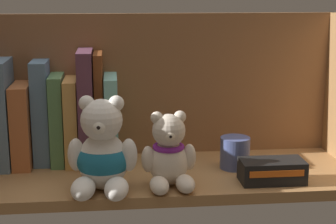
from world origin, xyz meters
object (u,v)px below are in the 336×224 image
book_5 (72,120)px  book_6 (87,106)px  book_7 (99,107)px  small_product_box (272,171)px  book_3 (42,112)px  teddy_bear_larger (102,154)px  book_2 (24,123)px  pillar_candle (235,153)px  book_1 (5,112)px  book_8 (111,118)px  teddy_bear_smaller (169,155)px  book_4 (58,118)px

book_5 → book_6: bearing=0.0°
book_7 → small_product_box: (30.98, -16.08, -8.96)cm
book_3 → teddy_bear_larger: (12.00, -16.91, -3.69)cm
small_product_box → book_7: bearing=152.6°
book_2 → book_6: 12.81cm
book_2 → book_7: 15.17cm
teddy_bear_larger → pillar_candle: size_ratio=2.71×
book_1 → pillar_candle: bearing=-10.0°
book_8 → pillar_candle: book_8 is taller
book_5 → small_product_box: (36.39, -16.08, -6.46)cm
teddy_bear_smaller → small_product_box: (18.71, 0.23, -3.71)cm
book_2 → book_5: bearing=0.0°
book_1 → small_product_box: 52.59cm
book_7 → pillar_candle: (26.01, -7.81, -7.94)cm
book_1 → small_product_box: size_ratio=1.82×
book_7 → teddy_bear_smaller: bearing=-53.1°
teddy_bear_larger → pillar_candle: 27.14cm
book_6 → pillar_candle: (28.49, -7.81, -8.22)cm
book_4 → teddy_bear_larger: 19.25cm
book_8 → teddy_bear_smaller: size_ratio=1.30×
book_6 → teddy_bear_smaller: book_6 is taller
teddy_bear_smaller → book_2: bearing=149.0°
book_2 → book_3: bearing=0.0°
book_3 → book_1: bearing=180.0°
book_7 → book_2: bearing=180.0°
teddy_bear_larger → book_3: bearing=125.4°
book_2 → book_7: bearing=0.0°
book_2 → book_3: 4.17cm
book_2 → teddy_bear_smaller: 31.76cm
book_4 → teddy_bear_larger: (8.89, -16.91, -2.33)cm
book_1 → book_5: book_1 is taller
book_6 → teddy_bear_smaller: 22.67cm
book_2 → book_7: size_ratio=0.73×
teddy_bear_smaller → book_3: bearing=145.3°
book_3 → book_4: 3.39cm
book_2 → book_4: bearing=0.0°
book_1 → book_2: 4.23cm
teddy_bear_larger → teddy_bear_smaller: bearing=3.0°
teddy_bear_larger → book_6: bearing=100.6°
book_7 → teddy_bear_larger: book_7 is taller
book_7 → pillar_candle: bearing=-16.7°
book_2 → teddy_bear_smaller: book_2 is taller
book_3 → book_4: book_3 is taller
book_1 → small_product_box: bearing=-18.0°
book_3 → book_6: (8.83, 0.00, 1.06)cm
book_4 → small_product_box: size_ratio=1.54×
book_4 → pillar_candle: (34.22, -7.81, -5.80)cm
book_5 → book_7: book_7 is taller
book_2 → teddy_bear_larger: teddy_bear_larger is taller
book_8 → teddy_bear_smaller: (9.95, -16.31, -3.02)cm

